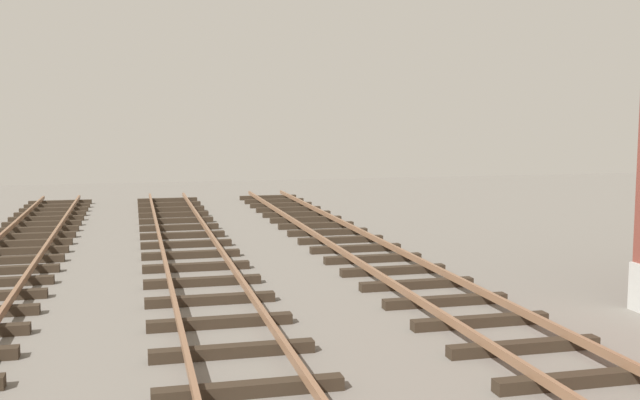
{
  "coord_description": "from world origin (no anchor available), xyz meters",
  "views": [
    {
      "loc": [
        -5.05,
        -1.89,
        3.59
      ],
      "look_at": [
        -1.26,
        13.38,
        1.88
      ],
      "focal_mm": 42.37,
      "sensor_mm": 36.0,
      "label": 1
    }
  ],
  "objects": []
}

